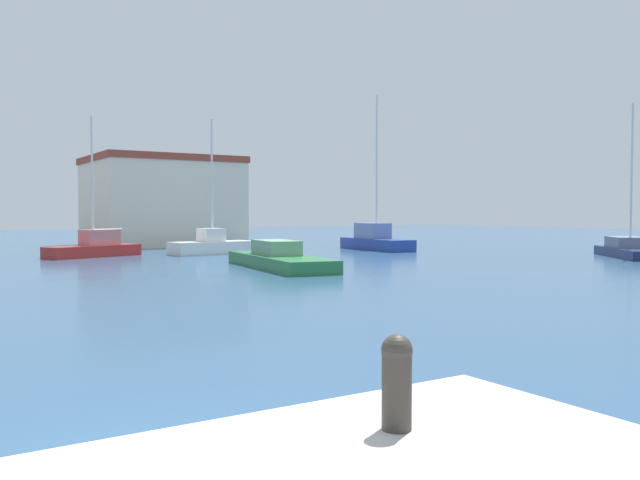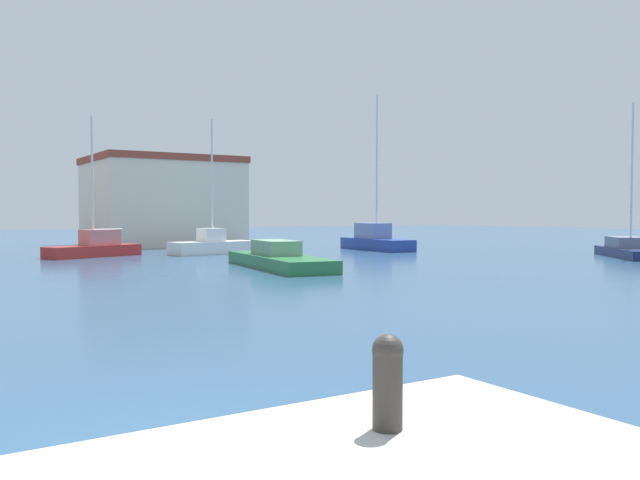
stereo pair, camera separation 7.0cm
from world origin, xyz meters
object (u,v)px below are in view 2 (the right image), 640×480
Objects in this scene: mooring_bollard at (388,378)px; sailboat_red_near_pier at (95,247)px; sailboat_navy_distant_north at (629,249)px; sailboat_blue_far_left at (375,240)px; motorboat_green_center_channel at (278,259)px; sailboat_white_distant_east at (212,245)px.

sailboat_red_near_pier reaches higher than mooring_bollard.
sailboat_navy_distant_north is at bearing -32.94° from sailboat_red_near_pier.
sailboat_navy_distant_north is 30.48m from sailboat_red_near_pier.
sailboat_blue_far_left reaches higher than sailboat_red_near_pier.
mooring_bollard reaches higher than motorboat_green_center_channel.
sailboat_white_distant_east reaches higher than motorboat_green_center_channel.
motorboat_green_center_channel is at bearing -97.48° from sailboat_white_distant_east.
sailboat_red_near_pier is 13.37m from motorboat_green_center_channel.
sailboat_blue_far_left reaches higher than motorboat_green_center_channel.
sailboat_blue_far_left is 1.17× the size of motorboat_green_center_channel.
motorboat_green_center_channel is (-20.37, 4.26, -0.05)m from sailboat_navy_distant_north.
sailboat_red_near_pier is 0.77× the size of sailboat_blue_far_left.
sailboat_white_distant_east is 0.92× the size of motorboat_green_center_channel.
sailboat_navy_distant_north is 1.09× the size of sailboat_red_near_pier.
sailboat_blue_far_left is at bearing 53.03° from mooring_bollard.
mooring_bollard is at bearing -117.14° from motorboat_green_center_channel.
sailboat_navy_distant_north is 24.31m from sailboat_white_distant_east.
mooring_bollard is 0.07× the size of sailboat_navy_distant_north.
motorboat_green_center_channel is (-12.72, -9.47, -0.28)m from sailboat_blue_far_left.
sailboat_blue_far_left is at bearing 36.67° from motorboat_green_center_channel.
sailboat_blue_far_left reaches higher than sailboat_white_distant_east.
sailboat_navy_distant_north reaches higher than sailboat_white_distant_east.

